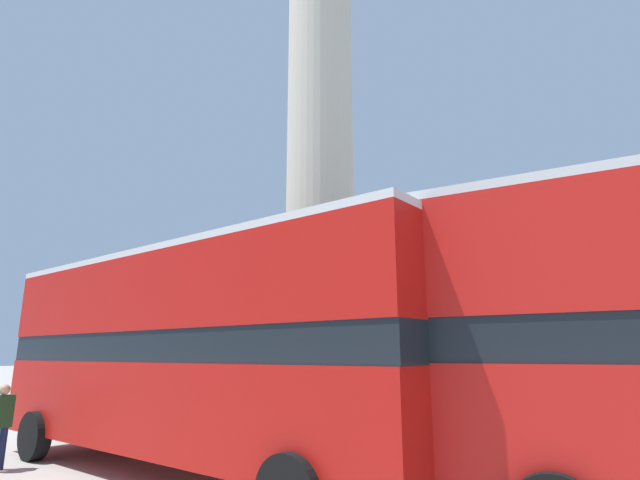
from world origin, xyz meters
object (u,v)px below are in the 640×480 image
at_px(street_lamp, 192,327).
at_px(pedestrian_near_lamp, 0,423).
at_px(bus_a, 194,349).
at_px(monument_column, 320,200).

xyz_separation_m(street_lamp, pedestrian_near_lamp, (1.12, -5.80, -2.14)).
height_order(bus_a, pedestrian_near_lamp, bus_a).
xyz_separation_m(monument_column, street_lamp, (-3.50, -1.93, -4.03)).
bearing_deg(pedestrian_near_lamp, street_lamp, -3.17).
distance_m(bus_a, street_lamp, 6.08).
relative_size(bus_a, street_lamp, 2.15).
bearing_deg(bus_a, pedestrian_near_lamp, -146.99).
distance_m(monument_column, pedestrian_near_lamp, 10.17).
distance_m(street_lamp, pedestrian_near_lamp, 6.28).
relative_size(bus_a, pedestrian_near_lamp, 6.64).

